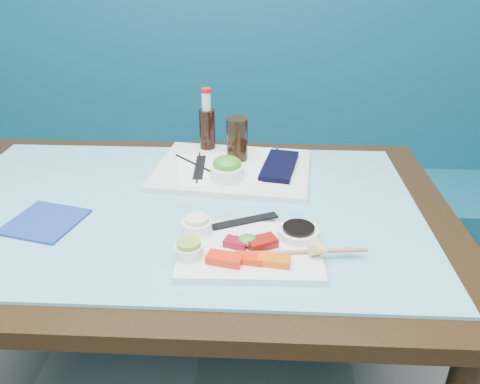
{
  "coord_description": "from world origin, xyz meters",
  "views": [
    {
      "loc": [
        0.21,
        0.42,
        1.34
      ],
      "look_at": [
        0.16,
        1.45,
        0.8
      ],
      "focal_mm": 35.0,
      "sensor_mm": 36.0,
      "label": 1
    }
  ],
  "objects_px": {
    "dining_table": "(179,235)",
    "cola_glass": "(237,139)",
    "sashimi_plate": "(250,251)",
    "seaweed_bowl": "(227,172)",
    "cola_bottle_body": "(207,132)",
    "serving_tray": "(233,170)",
    "booth_bench": "(213,188)",
    "blue_napkin": "(45,222)"
  },
  "relations": [
    {
      "from": "dining_table",
      "to": "cola_glass",
      "type": "distance_m",
      "value": 0.34
    },
    {
      "from": "sashimi_plate",
      "to": "seaweed_bowl",
      "type": "relative_size",
      "value": 3.19
    },
    {
      "from": "cola_bottle_body",
      "to": "serving_tray",
      "type": "bearing_deg",
      "value": -58.72
    },
    {
      "from": "seaweed_bowl",
      "to": "cola_glass",
      "type": "height_order",
      "value": "cola_glass"
    },
    {
      "from": "seaweed_bowl",
      "to": "booth_bench",
      "type": "bearing_deg",
      "value": 99.58
    },
    {
      "from": "serving_tray",
      "to": "seaweed_bowl",
      "type": "bearing_deg",
      "value": -91.57
    },
    {
      "from": "booth_bench",
      "to": "cola_bottle_body",
      "type": "bearing_deg",
      "value": -85.1
    },
    {
      "from": "cola_glass",
      "to": "dining_table",
      "type": "bearing_deg",
      "value": -118.84
    },
    {
      "from": "serving_tray",
      "to": "cola_bottle_body",
      "type": "xyz_separation_m",
      "value": [
        -0.09,
        0.15,
        0.06
      ]
    },
    {
      "from": "booth_bench",
      "to": "cola_glass",
      "type": "bearing_deg",
      "value": -76.47
    },
    {
      "from": "cola_glass",
      "to": "booth_bench",
      "type": "bearing_deg",
      "value": 103.53
    },
    {
      "from": "cola_bottle_body",
      "to": "blue_napkin",
      "type": "bearing_deg",
      "value": -127.24
    },
    {
      "from": "serving_tray",
      "to": "cola_bottle_body",
      "type": "relative_size",
      "value": 3.13
    },
    {
      "from": "cola_bottle_body",
      "to": "blue_napkin",
      "type": "height_order",
      "value": "cola_bottle_body"
    },
    {
      "from": "serving_tray",
      "to": "seaweed_bowl",
      "type": "distance_m",
      "value": 0.08
    },
    {
      "from": "cola_glass",
      "to": "blue_napkin",
      "type": "distance_m",
      "value": 0.57
    },
    {
      "from": "dining_table",
      "to": "serving_tray",
      "type": "relative_size",
      "value": 3.2
    },
    {
      "from": "blue_napkin",
      "to": "booth_bench",
      "type": "bearing_deg",
      "value": 72.43
    },
    {
      "from": "serving_tray",
      "to": "cola_bottle_body",
      "type": "distance_m",
      "value": 0.18
    },
    {
      "from": "seaweed_bowl",
      "to": "cola_bottle_body",
      "type": "height_order",
      "value": "cola_bottle_body"
    },
    {
      "from": "cola_bottle_body",
      "to": "booth_bench",
      "type": "bearing_deg",
      "value": 94.9
    },
    {
      "from": "dining_table",
      "to": "cola_bottle_body",
      "type": "relative_size",
      "value": 10.01
    },
    {
      "from": "booth_bench",
      "to": "cola_bottle_body",
      "type": "xyz_separation_m",
      "value": [
        0.04,
        -0.49,
        0.45
      ]
    },
    {
      "from": "serving_tray",
      "to": "blue_napkin",
      "type": "relative_size",
      "value": 2.76
    },
    {
      "from": "dining_table",
      "to": "cola_bottle_body",
      "type": "bearing_deg",
      "value": 83.02
    },
    {
      "from": "cola_glass",
      "to": "cola_bottle_body",
      "type": "xyz_separation_m",
      "value": [
        -0.1,
        0.09,
        -0.01
      ]
    },
    {
      "from": "booth_bench",
      "to": "cola_bottle_body",
      "type": "height_order",
      "value": "booth_bench"
    },
    {
      "from": "sashimi_plate",
      "to": "serving_tray",
      "type": "distance_m",
      "value": 0.41
    },
    {
      "from": "booth_bench",
      "to": "sashimi_plate",
      "type": "relative_size",
      "value": 9.96
    },
    {
      "from": "booth_bench",
      "to": "blue_napkin",
      "type": "distance_m",
      "value": 1.06
    },
    {
      "from": "sashimi_plate",
      "to": "serving_tray",
      "type": "height_order",
      "value": "same"
    },
    {
      "from": "blue_napkin",
      "to": "dining_table",
      "type": "bearing_deg",
      "value": 18.98
    },
    {
      "from": "cola_glass",
      "to": "cola_bottle_body",
      "type": "height_order",
      "value": "cola_glass"
    },
    {
      "from": "seaweed_bowl",
      "to": "cola_glass",
      "type": "relative_size",
      "value": 0.73
    },
    {
      "from": "seaweed_bowl",
      "to": "cola_bottle_body",
      "type": "bearing_deg",
      "value": 109.56
    },
    {
      "from": "dining_table",
      "to": "cola_bottle_body",
      "type": "height_order",
      "value": "cola_bottle_body"
    },
    {
      "from": "booth_bench",
      "to": "cola_glass",
      "type": "xyz_separation_m",
      "value": [
        0.14,
        -0.58,
        0.46
      ]
    },
    {
      "from": "cola_glass",
      "to": "blue_napkin",
      "type": "relative_size",
      "value": 0.81
    },
    {
      "from": "sashimi_plate",
      "to": "cola_glass",
      "type": "distance_m",
      "value": 0.47
    },
    {
      "from": "dining_table",
      "to": "serving_tray",
      "type": "height_order",
      "value": "serving_tray"
    },
    {
      "from": "dining_table",
      "to": "blue_napkin",
      "type": "height_order",
      "value": "blue_napkin"
    },
    {
      "from": "blue_napkin",
      "to": "cola_glass",
      "type": "bearing_deg",
      "value": 39.19
    }
  ]
}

